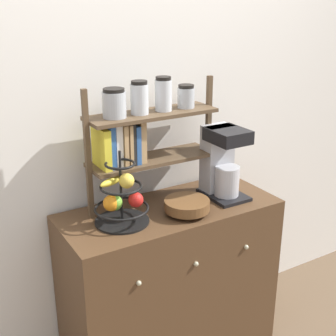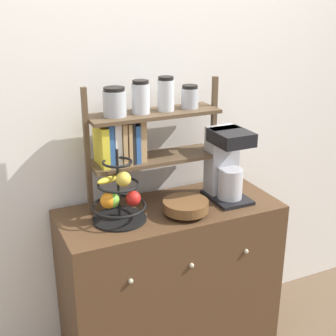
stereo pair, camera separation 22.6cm
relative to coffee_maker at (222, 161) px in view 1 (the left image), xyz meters
name	(u,v)px [view 1 (the left image)]	position (x,y,z in m)	size (l,w,h in m)	color
wall_back	(142,116)	(-0.32, 0.27, 0.23)	(7.00, 0.05, 2.60)	silver
sideboard	(170,283)	(-0.32, -0.01, -0.63)	(1.11, 0.49, 0.88)	#4C331E
coffee_maker	(222,161)	(0.00, 0.00, 0.00)	(0.18, 0.25, 0.37)	black
fruit_stand	(121,199)	(-0.59, -0.02, -0.07)	(0.26, 0.26, 0.35)	black
wooden_bowl	(187,206)	(-0.28, -0.10, -0.15)	(0.22, 0.22, 0.07)	brown
shelf_hutch	(138,129)	(-0.43, 0.10, 0.21)	(0.70, 0.20, 0.64)	brown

